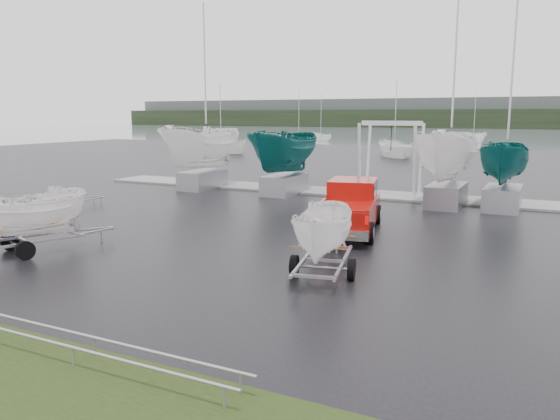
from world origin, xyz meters
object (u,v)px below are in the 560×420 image
(pickup_truck, at_px, (351,205))
(boat_hoist, at_px, (391,148))
(trailer_parked, at_px, (18,174))
(trailer_hitched, at_px, (325,190))

(pickup_truck, distance_m, boat_hoist, 9.56)
(trailer_parked, bearing_deg, trailer_hitched, 34.20)
(trailer_hitched, distance_m, trailer_parked, 9.84)
(pickup_truck, height_order, trailer_parked, trailer_parked)
(trailer_hitched, relative_size, boat_hoist, 1.08)
(pickup_truck, xyz_separation_m, boat_hoist, (-0.99, 9.36, 1.67))
(pickup_truck, height_order, boat_hoist, boat_hoist)
(pickup_truck, bearing_deg, boat_hoist, 83.52)
(trailer_parked, distance_m, boat_hoist, 19.07)
(pickup_truck, relative_size, boat_hoist, 1.47)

